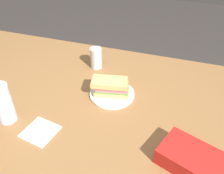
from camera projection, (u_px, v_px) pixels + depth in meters
The scene contains 7 objects.
dining_table at pixel (86, 114), 1.26m from camera, with size 1.84×1.09×0.78m.
paper_plate at pixel (112, 94), 1.24m from camera, with size 0.22×0.22×0.01m, color white.
sandwich at pixel (111, 87), 1.22m from camera, with size 0.19×0.13×0.08m.
chip_bag at pixel (192, 159), 0.90m from camera, with size 0.23×0.15×0.07m, color red.
water_bottle_spare at pixel (3, 103), 1.06m from camera, with size 0.08×0.08×0.20m.
soda_can_silver at pixel (96, 58), 1.41m from camera, with size 0.07×0.07×0.12m, color silver.
paper_napkin at pixel (40, 132), 1.05m from camera, with size 0.13×0.13×0.01m, color white.
Camera 1 is at (-0.40, 0.82, 1.57)m, focal length 39.83 mm.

